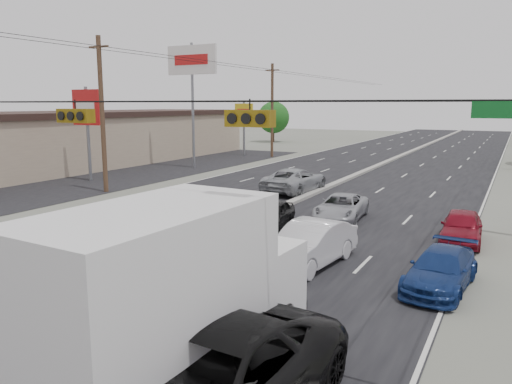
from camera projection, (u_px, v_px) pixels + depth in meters
ground at (50, 309)px, 14.20m from camera, size 200.00×200.00×0.00m
road_surface at (356, 176)px, 40.32m from camera, size 20.00×160.00×0.02m
center_median at (356, 175)px, 40.30m from camera, size 0.50×160.00×0.20m
strip_mall at (76, 141)px, 47.52m from camera, size 12.00×42.00×4.60m
parking_lot at (151, 170)px, 43.78m from camera, size 10.00×42.00×0.02m
utility_pole_left_b at (102, 114)px, 32.12m from camera, size 1.60×0.30×10.00m
utility_pole_left_c at (272, 110)px, 53.88m from camera, size 1.60×0.30×10.00m
traffic_signals at (73, 114)px, 12.60m from camera, size 25.00×0.30×0.54m
pole_sign_mid at (87, 113)px, 36.80m from camera, size 2.60×0.25×7.00m
pole_sign_billboard at (192, 68)px, 43.70m from camera, size 5.00×0.25×11.00m
pole_sign_far at (244, 116)px, 55.62m from camera, size 2.20×0.25×6.00m
tree_left_far at (274, 117)px, 75.91m from camera, size 4.80×4.80×6.12m
box_truck at (175, 290)px, 10.34m from camera, size 3.00×7.60×3.79m
tan_sedan at (7, 326)px, 11.42m from camera, size 2.28×5.17×1.47m
red_sedan at (160, 263)px, 16.26m from camera, size 1.36×3.85×1.27m
black_suv at (214, 382)px, 8.85m from camera, size 3.36×6.46×1.74m
queue_car_a at (272, 215)px, 23.29m from camera, size 2.00×3.91×1.28m
queue_car_b at (310, 245)px, 17.79m from camera, size 2.20×4.92×1.57m
queue_car_c at (341, 208)px, 24.94m from camera, size 2.48×4.70×1.26m
queue_car_d at (441, 270)px, 15.62m from camera, size 2.07×4.35×1.22m
queue_car_e at (462, 227)px, 20.84m from camera, size 1.79×4.03×1.35m
oncoming_near at (186, 199)px, 26.79m from camera, size 2.31×4.93×1.39m
oncoming_far at (295, 180)px, 32.74m from camera, size 2.90×5.83×1.59m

